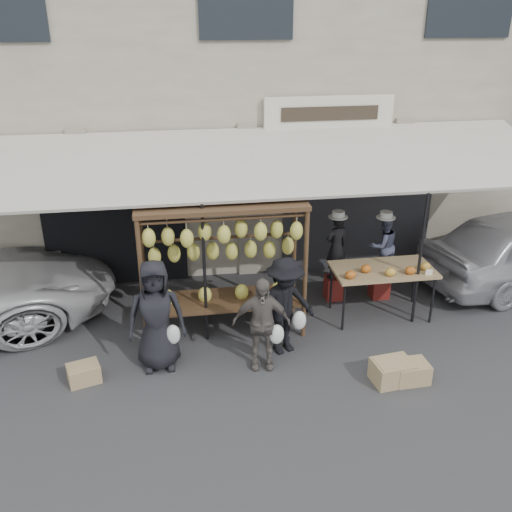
{
  "coord_description": "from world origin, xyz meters",
  "views": [
    {
      "loc": [
        -1.44,
        -6.77,
        4.99
      ],
      "look_at": [
        -0.16,
        1.4,
        1.3
      ],
      "focal_mm": 40.0,
      "sensor_mm": 36.0,
      "label": 1
    }
  ],
  "objects": [
    {
      "name": "customer_right",
      "position": [
        0.16,
        0.62,
        0.79
      ],
      "size": [
        1.16,
        0.9,
        1.58
      ],
      "primitive_type": "imported",
      "rotation": [
        0.0,
        0.0,
        0.35
      ],
      "color": "black",
      "rests_on": "ground_plane"
    },
    {
      "name": "stool_left",
      "position": [
        1.4,
        2.18,
        0.22
      ],
      "size": [
        0.32,
        0.32,
        0.43
      ],
      "primitive_type": "cube",
      "rotation": [
        0.0,
        0.0,
        0.04
      ],
      "color": "maroon",
      "rests_on": "ground_plane"
    },
    {
      "name": "shophouse",
      "position": [
        -0.0,
        6.5,
        3.65
      ],
      "size": [
        24.0,
        6.15,
        7.3
      ],
      "color": "#B9AE98",
      "rests_on": "ground_plane"
    },
    {
      "name": "crate_near_b",
      "position": [
        1.8,
        -0.42,
        0.15
      ],
      "size": [
        0.51,
        0.4,
        0.3
      ],
      "primitive_type": "cube",
      "rotation": [
        0.0,
        0.0,
        0.04
      ],
      "color": "tan",
      "rests_on": "ground_plane"
    },
    {
      "name": "crate_far",
      "position": [
        -2.83,
        0.29,
        0.13
      ],
      "size": [
        0.52,
        0.45,
        0.26
      ],
      "primitive_type": "cube",
      "rotation": [
        0.0,
        0.0,
        0.3
      ],
      "color": "tan",
      "rests_on": "ground_plane"
    },
    {
      "name": "awning",
      "position": [
        0.01,
        2.28,
        2.57
      ],
      "size": [
        10.0,
        2.35,
        2.92
      ],
      "color": "beige",
      "rests_on": "ground_plane"
    },
    {
      "name": "customer_mid",
      "position": [
        -0.26,
        0.29,
        0.73
      ],
      "size": [
        0.89,
        0.47,
        1.45
      ],
      "primitive_type": "imported",
      "rotation": [
        0.0,
        0.0,
        -0.14
      ],
      "color": "#5D5651",
      "rests_on": "ground_plane"
    },
    {
      "name": "banana_rack",
      "position": [
        -0.7,
        1.35,
        1.57
      ],
      "size": [
        2.6,
        0.9,
        2.24
      ],
      "color": "#412A19",
      "rests_on": "ground_plane"
    },
    {
      "name": "ground_plane",
      "position": [
        0.0,
        0.0,
        0.0
      ],
      "size": [
        90.0,
        90.0,
        0.0
      ],
      "primitive_type": "plane",
      "color": "#2D2D30"
    },
    {
      "name": "stool_right",
      "position": [
        2.25,
        2.11,
        0.23
      ],
      "size": [
        0.37,
        0.37,
        0.45
      ],
      "primitive_type": "cube",
      "rotation": [
        0.0,
        0.0,
        -0.16
      ],
      "color": "maroon",
      "rests_on": "ground_plane"
    },
    {
      "name": "crate_near_a",
      "position": [
        1.53,
        -0.4,
        0.17
      ],
      "size": [
        0.6,
        0.49,
        0.33
      ],
      "primitive_type": "cube",
      "rotation": [
        0.0,
        0.0,
        0.12
      ],
      "color": "tan",
      "rests_on": "ground_plane"
    },
    {
      "name": "vendor_right",
      "position": [
        2.25,
        2.11,
        1.02
      ],
      "size": [
        0.64,
        0.55,
        1.14
      ],
      "primitive_type": "imported",
      "rotation": [
        0.0,
        0.0,
        3.39
      ],
      "color": "#3E425C",
      "rests_on": "stool_right"
    },
    {
      "name": "customer_left",
      "position": [
        -1.76,
        0.52,
        0.86
      ],
      "size": [
        0.85,
        0.56,
        1.71
      ],
      "primitive_type": "imported",
      "rotation": [
        0.0,
        0.0,
        0.02
      ],
      "color": "black",
      "rests_on": "ground_plane"
    },
    {
      "name": "vendor_left",
      "position": [
        1.4,
        2.18,
        1.03
      ],
      "size": [
        0.5,
        0.42,
        1.19
      ],
      "primitive_type": "imported",
      "rotation": [
        0.0,
        0.0,
        3.49
      ],
      "color": "black",
      "rests_on": "stool_left"
    },
    {
      "name": "produce_table",
      "position": [
        2.01,
        1.41,
        0.87
      ],
      "size": [
        1.7,
        0.9,
        1.04
      ],
      "color": "#9D7F52",
      "rests_on": "ground_plane"
    }
  ]
}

